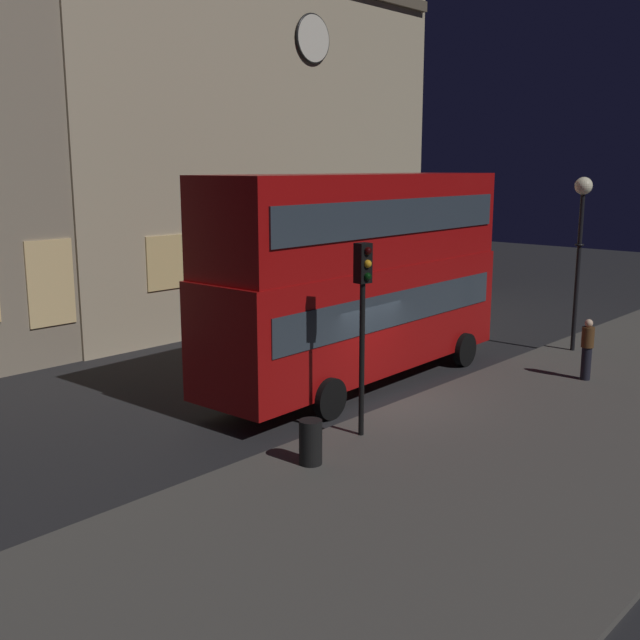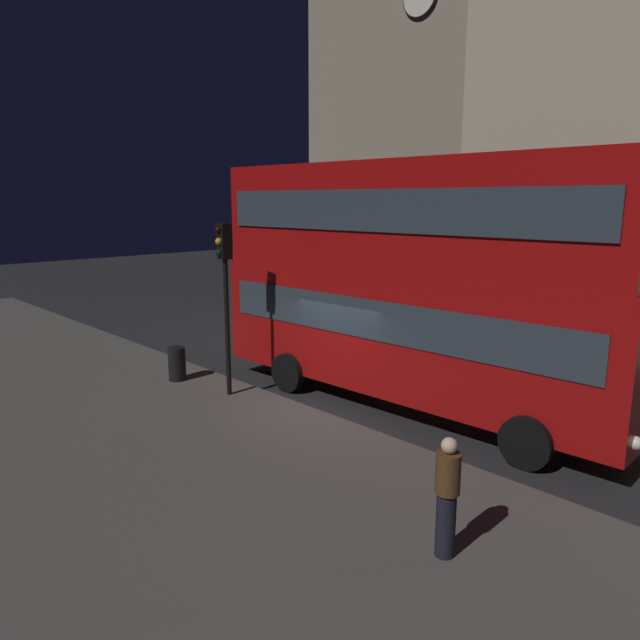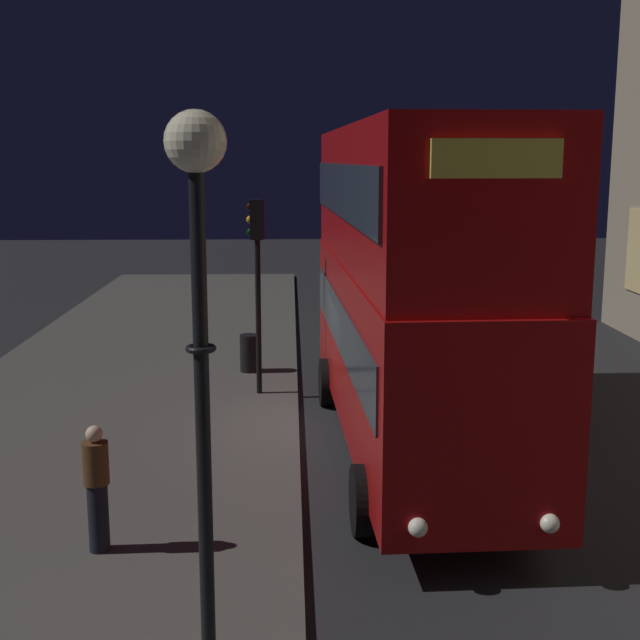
# 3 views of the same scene
# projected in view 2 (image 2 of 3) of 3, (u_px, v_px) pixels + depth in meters

# --- Properties ---
(ground_plane) EXTENTS (80.00, 80.00, 0.00)m
(ground_plane) POSITION_uv_depth(u_px,v_px,m) (335.00, 407.00, 14.01)
(ground_plane) COLOR #232326
(sidewalk_slab) EXTENTS (44.00, 7.69, 0.12)m
(sidewalk_slab) POSITION_uv_depth(u_px,v_px,m) (169.00, 462.00, 10.96)
(sidewalk_slab) COLOR #4C4944
(sidewalk_slab) RESTS_ON ground
(building_with_clock) EXTENTS (14.48, 9.84, 19.15)m
(building_with_clock) POSITION_uv_depth(u_px,v_px,m) (511.00, 86.00, 24.26)
(building_with_clock) COLOR gray
(building_with_clock) RESTS_ON ground
(double_decker_bus) EXTENTS (10.65, 3.10, 5.75)m
(double_decker_bus) POSITION_uv_depth(u_px,v_px,m) (412.00, 275.00, 13.51)
(double_decker_bus) COLOR #9E0C0C
(double_decker_bus) RESTS_ON ground
(traffic_light_near_kerb) EXTENTS (0.35, 0.38, 4.24)m
(traffic_light_near_kerb) POSITION_uv_depth(u_px,v_px,m) (225.00, 274.00, 13.97)
(traffic_light_near_kerb) COLOR black
(traffic_light_near_kerb) RESTS_ON sidewalk_slab
(pedestrian) EXTENTS (0.34, 0.34, 1.71)m
(pedestrian) POSITION_uv_depth(u_px,v_px,m) (447.00, 496.00, 7.81)
(pedestrian) COLOR black
(pedestrian) RESTS_ON sidewalk_slab
(litter_bin) EXTENTS (0.46, 0.46, 0.91)m
(litter_bin) POSITION_uv_depth(u_px,v_px,m) (177.00, 364.00, 15.67)
(litter_bin) COLOR black
(litter_bin) RESTS_ON sidewalk_slab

